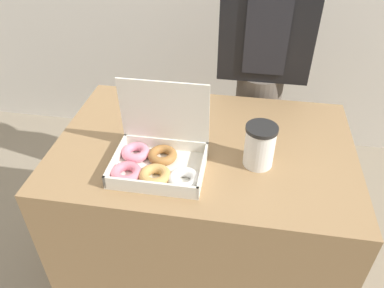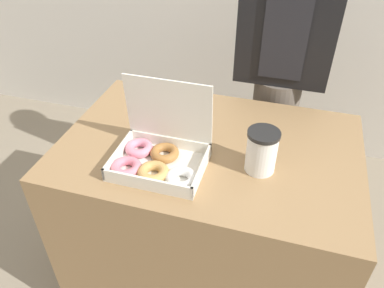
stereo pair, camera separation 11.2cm
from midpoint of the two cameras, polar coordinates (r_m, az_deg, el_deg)
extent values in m
plane|color=gray|center=(1.86, -0.45, -19.22)|extent=(14.00, 14.00, 0.00)
cube|color=#99754C|center=(1.55, -0.52, -11.37)|extent=(1.02, 0.68, 0.77)
cube|color=white|center=(1.19, -7.74, -3.99)|extent=(0.29, 0.22, 0.01)
cube|color=white|center=(1.22, -14.12, -2.38)|extent=(0.01, 0.22, 0.04)
cube|color=white|center=(1.15, -1.16, -3.90)|extent=(0.01, 0.22, 0.04)
cube|color=white|center=(1.10, -9.31, -6.64)|extent=(0.29, 0.01, 0.04)
cube|color=white|center=(1.25, -6.55, -0.06)|extent=(0.29, 0.01, 0.04)
cube|color=white|center=(1.17, -7.03, 4.85)|extent=(0.29, 0.02, 0.22)
torus|color=pink|center=(1.17, -12.72, -4.43)|extent=(0.11, 0.11, 0.03)
torus|color=pink|center=(1.24, -11.17, -1.36)|extent=(0.13, 0.13, 0.03)
torus|color=tan|center=(1.14, -8.50, -4.93)|extent=(0.14, 0.14, 0.03)
torus|color=#A87038|center=(1.21, -7.17, -1.82)|extent=(0.10, 0.10, 0.03)
torus|color=white|center=(1.12, -4.08, -5.51)|extent=(0.12, 0.12, 0.03)
cylinder|color=white|center=(1.17, 7.58, -0.61)|extent=(0.09, 0.09, 0.13)
cylinder|color=black|center=(1.13, 7.87, 2.23)|extent=(0.10, 0.10, 0.01)
cylinder|color=#665B51|center=(1.88, 7.49, -0.52)|extent=(0.20, 0.20, 0.81)
cube|color=black|center=(1.57, 9.55, 19.19)|extent=(0.37, 0.17, 0.53)
cube|color=#232328|center=(1.50, 9.23, 16.27)|extent=(0.17, 0.01, 0.34)
camera|label=1|loc=(0.06, -92.86, -2.19)|focal=35.00mm
camera|label=2|loc=(0.06, 87.14, 2.19)|focal=35.00mm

